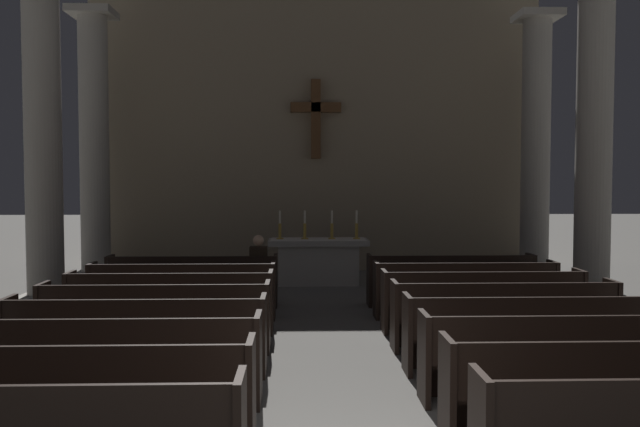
# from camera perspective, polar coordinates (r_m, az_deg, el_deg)

# --- Properties ---
(pew_left_row_2) EXTENTS (3.07, 0.50, 0.95)m
(pew_left_row_2) POSITION_cam_1_polar(r_m,az_deg,el_deg) (6.43, -19.75, -14.08)
(pew_left_row_2) COLOR black
(pew_left_row_2) RESTS_ON ground
(pew_left_row_3) EXTENTS (3.07, 0.50, 0.95)m
(pew_left_row_3) POSITION_cam_1_polar(r_m,az_deg,el_deg) (7.43, -17.12, -11.71)
(pew_left_row_3) COLOR black
(pew_left_row_3) RESTS_ON ground
(pew_left_row_4) EXTENTS (3.07, 0.50, 0.95)m
(pew_left_row_4) POSITION_cam_1_polar(r_m,az_deg,el_deg) (8.46, -15.15, -9.90)
(pew_left_row_4) COLOR black
(pew_left_row_4) RESTS_ON ground
(pew_left_row_5) EXTENTS (3.07, 0.50, 0.95)m
(pew_left_row_5) POSITION_cam_1_polar(r_m,az_deg,el_deg) (9.50, -13.62, -8.47)
(pew_left_row_5) COLOR black
(pew_left_row_5) RESTS_ON ground
(pew_left_row_6) EXTENTS (3.07, 0.50, 0.95)m
(pew_left_row_6) POSITION_cam_1_polar(r_m,az_deg,el_deg) (10.55, -12.41, -7.32)
(pew_left_row_6) COLOR black
(pew_left_row_6) RESTS_ON ground
(pew_left_row_7) EXTENTS (3.07, 0.50, 0.95)m
(pew_left_row_7) POSITION_cam_1_polar(r_m,az_deg,el_deg) (11.60, -11.42, -6.37)
(pew_left_row_7) COLOR black
(pew_left_row_7) RESTS_ON ground
(pew_left_row_8) EXTENTS (3.07, 0.50, 0.95)m
(pew_left_row_8) POSITION_cam_1_polar(r_m,az_deg,el_deg) (12.66, -10.60, -5.58)
(pew_left_row_8) COLOR black
(pew_left_row_8) RESTS_ON ground
(pew_right_row_2) EXTENTS (3.07, 0.50, 0.95)m
(pew_right_row_2) POSITION_cam_1_polar(r_m,az_deg,el_deg) (6.75, 23.55, -13.33)
(pew_right_row_2) COLOR black
(pew_right_row_2) RESTS_ON ground
(pew_right_row_3) EXTENTS (3.07, 0.50, 0.95)m
(pew_right_row_3) POSITION_cam_1_polar(r_m,az_deg,el_deg) (7.71, 20.01, -11.22)
(pew_right_row_3) COLOR black
(pew_right_row_3) RESTS_ON ground
(pew_right_row_4) EXTENTS (3.07, 0.50, 0.95)m
(pew_right_row_4) POSITION_cam_1_polar(r_m,az_deg,el_deg) (8.70, 17.31, -9.56)
(pew_right_row_4) COLOR black
(pew_right_row_4) RESTS_ON ground
(pew_right_row_5) EXTENTS (3.07, 0.50, 0.95)m
(pew_right_row_5) POSITION_cam_1_polar(r_m,az_deg,el_deg) (9.72, 15.18, -8.23)
(pew_right_row_5) COLOR black
(pew_right_row_5) RESTS_ON ground
(pew_right_row_6) EXTENTS (3.07, 0.50, 0.95)m
(pew_right_row_6) POSITION_cam_1_polar(r_m,az_deg,el_deg) (10.74, 13.47, -7.14)
(pew_right_row_6) COLOR black
(pew_right_row_6) RESTS_ON ground
(pew_right_row_7) EXTENTS (3.07, 0.50, 0.95)m
(pew_right_row_7) POSITION_cam_1_polar(r_m,az_deg,el_deg) (11.78, 12.06, -6.24)
(pew_right_row_7) COLOR black
(pew_right_row_7) RESTS_ON ground
(pew_right_row_8) EXTENTS (3.07, 0.50, 0.95)m
(pew_right_row_8) POSITION_cam_1_polar(r_m,az_deg,el_deg) (12.83, 10.89, -5.48)
(pew_right_row_8) COLOR black
(pew_right_row_8) RESTS_ON ground
(column_left_third) EXTENTS (0.99, 0.99, 6.20)m
(column_left_third) POSITION_cam_1_polar(r_m,az_deg,el_deg) (13.49, -22.19, 5.57)
(column_left_third) COLOR #ADA89E
(column_left_third) RESTS_ON ground
(column_right_third) EXTENTS (0.99, 0.99, 6.20)m
(column_right_third) POSITION_cam_1_polar(r_m,az_deg,el_deg) (13.83, 21.97, 5.50)
(column_right_third) COLOR #ADA89E
(column_right_third) RESTS_ON ground
(column_left_fourth) EXTENTS (0.99, 0.99, 6.20)m
(column_left_fourth) POSITION_cam_1_polar(r_m,az_deg,el_deg) (16.47, -18.38, 5.12)
(column_left_fourth) COLOR #ADA89E
(column_left_fourth) RESTS_ON ground
(column_right_fourth) EXTENTS (0.99, 0.99, 6.20)m
(column_right_fourth) POSITION_cam_1_polar(r_m,az_deg,el_deg) (16.75, 17.61, 5.09)
(column_right_fourth) COLOR #ADA89E
(column_right_fourth) RESTS_ON ground
(altar) EXTENTS (2.20, 0.90, 1.01)m
(altar) POSITION_cam_1_polar(r_m,az_deg,el_deg) (15.11, -0.14, -3.95)
(altar) COLOR #BCB7AD
(altar) RESTS_ON ground
(candlestick_outer_left) EXTENTS (0.16, 0.16, 0.63)m
(candlestick_outer_left) POSITION_cam_1_polar(r_m,az_deg,el_deg) (15.05, -3.38, -1.40)
(candlestick_outer_left) COLOR #B79338
(candlestick_outer_left) RESTS_ON altar
(candlestick_inner_left) EXTENTS (0.16, 0.16, 0.63)m
(candlestick_inner_left) POSITION_cam_1_polar(r_m,az_deg,el_deg) (15.04, -1.29, -1.39)
(candlestick_inner_left) COLOR #B79338
(candlestick_inner_left) RESTS_ON altar
(candlestick_inner_right) EXTENTS (0.16, 0.16, 0.63)m
(candlestick_inner_right) POSITION_cam_1_polar(r_m,az_deg,el_deg) (15.06, 1.00, -1.39)
(candlestick_inner_right) COLOR #B79338
(candlestick_inner_right) RESTS_ON altar
(candlestick_outer_right) EXTENTS (0.16, 0.16, 0.63)m
(candlestick_outer_right) POSITION_cam_1_polar(r_m,az_deg,el_deg) (15.10, 3.08, -1.38)
(candlestick_outer_right) COLOR #B79338
(candlestick_outer_right) RESTS_ON altar
(apse_with_cross) EXTENTS (11.29, 0.49, 6.97)m
(apse_with_cross) POSITION_cam_1_polar(r_m,az_deg,el_deg) (17.40, -0.38, 6.70)
(apse_with_cross) COLOR gray
(apse_with_cross) RESTS_ON ground
(lone_worshipper) EXTENTS (0.32, 0.43, 1.32)m
(lone_worshipper) POSITION_cam_1_polar(r_m,az_deg,el_deg) (12.55, -5.15, -4.63)
(lone_worshipper) COLOR #26262B
(lone_worshipper) RESTS_ON ground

